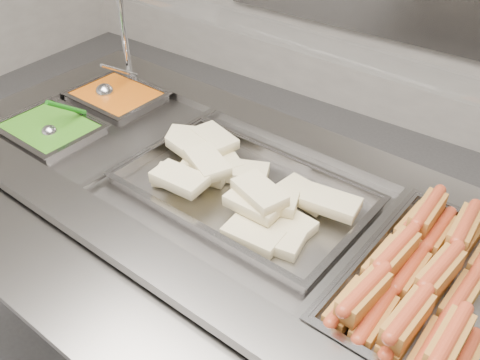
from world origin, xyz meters
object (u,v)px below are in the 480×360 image
Objects in this scene: steam_counter at (229,286)px; ladle at (106,91)px; pan_wraps at (243,195)px; sneeze_guard at (276,36)px; serving_spoon at (53,128)px; pan_hotdogs at (431,294)px.

steam_counter is 0.86m from ladle.
pan_wraps is at bearing -2.46° from steam_counter.
pan_wraps is at bearing -77.11° from sneeze_guard.
ladle is at bearing 166.75° from steam_counter.
steam_counter is 0.80m from serving_spoon.
ladle reaches higher than pan_wraps.
ladle is (-0.70, 0.16, 0.47)m from steam_counter.
steam_counter is 0.87m from sneeze_guard.
steam_counter is 9.84× the size of ladle.
sneeze_guard is 0.46m from pan_wraps.
steam_counter is 0.77m from pan_hotdogs.
serving_spoon reaches higher than steam_counter.
pan_wraps is at bearing 10.06° from serving_spoon.
sneeze_guard reaches higher than ladle.
serving_spoon is (-0.64, -0.13, 0.47)m from steam_counter.
sneeze_guard is at bearing 87.55° from steam_counter.
sneeze_guard is at bearing 28.47° from serving_spoon.
ladle is 1.09× the size of serving_spoon.
ladle is at bearing 167.60° from pan_wraps.
pan_hotdogs is 1.36m from ladle.
ladle is (-1.34, 0.19, 0.05)m from pan_hotdogs.
sneeze_guard is 0.80m from ladle.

